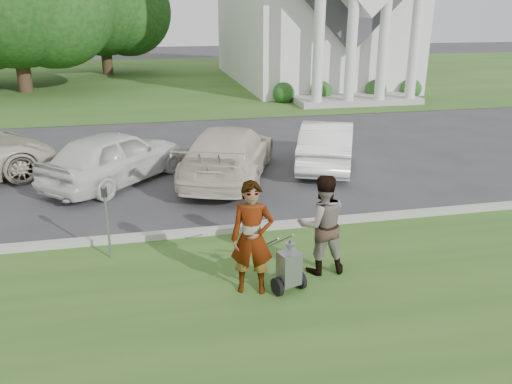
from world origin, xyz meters
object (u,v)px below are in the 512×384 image
object	(u,v)px
car_c	(229,153)
tree_back	(101,5)
person_right	(322,225)
striping_cart	(289,269)
person_left	(252,239)
car_b	(115,157)
car_d	(327,144)
parking_meter_near	(106,214)

from	to	relation	value
car_c	tree_back	bearing A→B (deg)	-59.01
person_right	car_c	xyz separation A→B (m)	(-0.74, 5.54, -0.17)
striping_cart	person_left	size ratio (longest dim) A/B	0.59
car_c	car_b	bearing A→B (deg)	16.11
person_left	person_right	world-z (taller)	person_left
car_c	car_d	size ratio (longest dim) A/B	1.20
parking_meter_near	car_b	bearing A→B (deg)	91.16
person_right	parking_meter_near	distance (m)	3.86
car_b	car_d	size ratio (longest dim) A/B	1.03
striping_cart	person_right	distance (m)	1.02
person_left	person_right	xyz separation A→B (m)	(1.30, 0.40, -0.05)
tree_back	parking_meter_near	distance (m)	30.41
person_left	parking_meter_near	xyz separation A→B (m)	(-2.35, 1.67, -0.04)
parking_meter_near	car_b	xyz separation A→B (m)	(-0.09, 4.49, -0.18)
car_d	striping_cart	bearing A→B (deg)	88.25
parking_meter_near	car_c	bearing A→B (deg)	55.77
person_right	car_c	world-z (taller)	person_right
tree_back	car_b	world-z (taller)	tree_back
person_left	car_b	bearing A→B (deg)	126.58
car_c	person_right	bearing A→B (deg)	117.86
tree_back	car_b	bearing A→B (deg)	-85.79
striping_cart	car_c	xyz separation A→B (m)	(-0.01, 6.08, 0.31)
car_d	tree_back	bearing A→B (deg)	-50.09
striping_cart	person_left	bearing A→B (deg)	148.52
person_right	car_d	xyz separation A→B (m)	(2.26, 6.06, -0.21)
striping_cart	car_d	distance (m)	7.25
car_c	car_d	xyz separation A→B (m)	(3.00, 0.52, -0.04)
tree_back	parking_meter_near	world-z (taller)	tree_back
person_left	parking_meter_near	world-z (taller)	person_left
person_left	person_right	bearing A→B (deg)	32.09
tree_back	car_b	distance (m)	25.99
striping_cart	car_d	size ratio (longest dim) A/B	0.27
striping_cart	parking_meter_near	size ratio (longest dim) A/B	0.77
striping_cart	car_c	bearing A→B (deg)	72.09
striping_cart	car_b	world-z (taller)	car_b
person_left	car_d	xyz separation A→B (m)	(3.56, 6.46, -0.26)
tree_back	parking_meter_near	xyz separation A→B (m)	(1.98, -30.10, -3.83)
person_left	car_d	distance (m)	7.38
parking_meter_near	tree_back	bearing A→B (deg)	93.76
person_right	car_b	distance (m)	6.87
car_b	car_d	distance (m)	6.01
striping_cart	person_right	world-z (taller)	person_right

